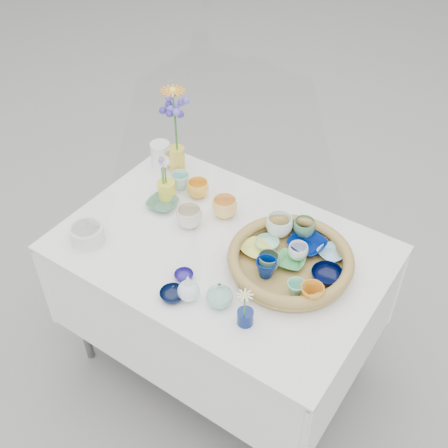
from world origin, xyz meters
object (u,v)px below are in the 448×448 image
Objects in this scene: display_table at (222,359)px; bud_vase_seafoam at (220,294)px; wicker_tray at (290,261)px; tall_vase_yellow at (177,160)px.

bud_vase_seafoam reaches higher than display_table.
bud_vase_seafoam is (0.16, -0.24, 0.81)m from display_table.
wicker_tray reaches higher than display_table.
wicker_tray is at bearing 10.12° from display_table.
bud_vase_seafoam is (-0.12, -0.29, 0.01)m from wicker_tray.
display_table is at bearing -33.53° from tall_vase_yellow.
bud_vase_seafoam reaches higher than wicker_tray.
wicker_tray is (0.28, 0.05, 0.80)m from display_table.
display_table is 0.99m from tall_vase_yellow.
wicker_tray is 0.76m from tall_vase_yellow.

